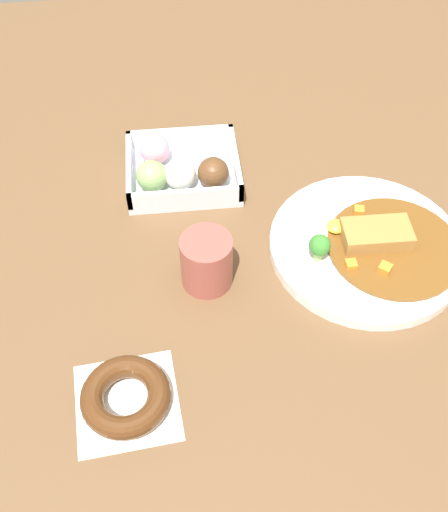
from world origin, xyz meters
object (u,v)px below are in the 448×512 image
object	(u,v)px
coffee_mug	(207,261)
donut_box	(179,170)
chocolate_ring_donut	(126,397)
curry_plate	(369,245)

from	to	relation	value
coffee_mug	donut_box	bearing A→B (deg)	97.39
coffee_mug	chocolate_ring_donut	bearing A→B (deg)	-122.51
chocolate_ring_donut	coffee_mug	bearing A→B (deg)	57.49
coffee_mug	curry_plate	bearing A→B (deg)	6.64
donut_box	chocolate_ring_donut	distance (m)	0.41
chocolate_ring_donut	coffee_mug	world-z (taller)	coffee_mug
chocolate_ring_donut	curry_plate	bearing A→B (deg)	30.28
curry_plate	coffee_mug	xyz separation A→B (m)	(-0.25, -0.03, 0.03)
curry_plate	donut_box	world-z (taller)	same
donut_box	chocolate_ring_donut	bearing A→B (deg)	-102.69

